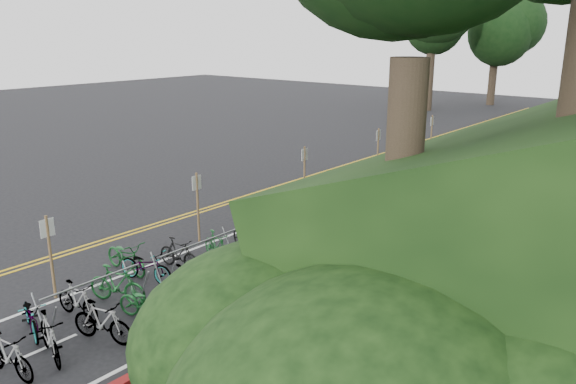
# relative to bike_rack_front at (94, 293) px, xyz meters

# --- Properties ---
(ground) EXTENTS (120.00, 120.00, 0.00)m
(ground) POSITION_rel_bike_rack_front_xyz_m (-3.06, 0.61, -0.87)
(ground) COLOR black
(ground) RESTS_ON ground
(road_markings) EXTENTS (7.47, 80.00, 0.01)m
(road_markings) POSITION_rel_bike_rack_front_xyz_m (-2.42, 10.71, -0.87)
(road_markings) COLOR gold
(road_markings) RESTS_ON ground
(red_curb) EXTENTS (0.25, 28.00, 0.10)m
(red_curb) POSITION_rel_bike_rack_front_xyz_m (2.64, 12.61, -0.82)
(red_curb) COLOR maroon
(red_curb) RESTS_ON ground
(bike_rack_front) EXTENTS (1.17, 2.73, 1.22)m
(bike_rack_front) POSITION_rel_bike_rack_front_xyz_m (0.00, 0.00, 0.00)
(bike_rack_front) COLOR gray
(bike_rack_front) RESTS_ON ground
(bike_racks_rest) EXTENTS (1.14, 23.00, 1.17)m
(bike_racks_rest) POSITION_rel_bike_rack_front_xyz_m (-0.06, 13.61, -0.02)
(bike_racks_rest) COLOR gray
(bike_racks_rest) RESTS_ON ground
(signpost_near) EXTENTS (0.08, 0.40, 2.41)m
(signpost_near) POSITION_rel_bike_rack_front_xyz_m (-2.22, 0.11, 0.51)
(signpost_near) COLOR brown
(signpost_near) RESTS_ON ground
(signposts_rest) EXTENTS (0.08, 18.40, 2.50)m
(signposts_rest) POSITION_rel_bike_rack_front_xyz_m (-2.46, 14.61, 0.56)
(signposts_rest) COLOR brown
(signposts_rest) RESTS_ON ground
(bike_front) EXTENTS (0.72, 1.97, 1.03)m
(bike_front) POSITION_rel_bike_rack_front_xyz_m (-2.18, 2.42, -0.36)
(bike_front) COLOR #144C1E
(bike_front) RESTS_ON ground
(bike_valet) EXTENTS (3.05, 10.40, 1.08)m
(bike_valet) POSITION_rel_bike_rack_front_xyz_m (-0.10, 1.75, -0.39)
(bike_valet) COLOR navy
(bike_valet) RESTS_ON ground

